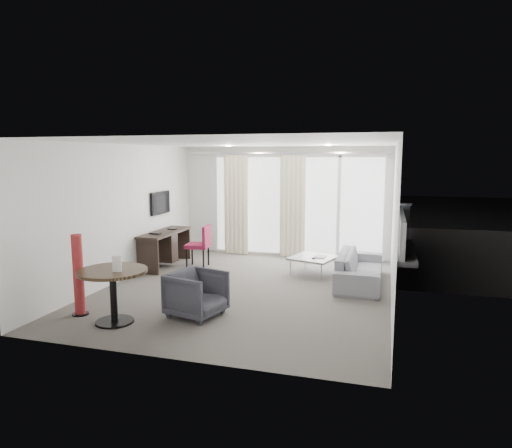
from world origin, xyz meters
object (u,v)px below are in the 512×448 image
(desk_chair, at_px, (197,246))
(tub_armchair, at_px, (197,294))
(red_lamp, at_px, (78,275))
(rattan_chair_a, at_px, (332,234))
(rattan_chair_b, at_px, (350,228))
(sofa, at_px, (360,268))
(round_table, at_px, (114,296))
(desk, at_px, (165,249))
(coffee_table, at_px, (313,266))

(desk_chair, xyz_separation_m, tub_armchair, (1.22, -2.85, -0.11))
(red_lamp, relative_size, rattan_chair_a, 1.39)
(rattan_chair_b, bearing_deg, sofa, -99.83)
(tub_armchair, relative_size, rattan_chair_b, 0.84)
(desk_chair, bearing_deg, rattan_chair_a, 37.21)
(round_table, bearing_deg, desk, 105.27)
(rattan_chair_a, bearing_deg, tub_armchair, -93.82)
(coffee_table, relative_size, rattan_chair_b, 0.91)
(desk, relative_size, coffee_table, 1.99)
(desk_chair, bearing_deg, sofa, -11.44)
(tub_armchair, height_order, sofa, tub_armchair)
(coffee_table, xyz_separation_m, sofa, (0.95, -0.39, 0.11))
(red_lamp, xyz_separation_m, rattan_chair_b, (3.43, 6.84, -0.17))
(desk_chair, bearing_deg, rattan_chair_b, 44.81)
(round_table, bearing_deg, sofa, 43.51)
(rattan_chair_a, bearing_deg, coffee_table, -81.51)
(sofa, bearing_deg, tub_armchair, 138.33)
(tub_armchair, distance_m, rattan_chair_b, 6.63)
(desk_chair, relative_size, red_lamp, 0.74)
(desk, distance_m, rattan_chair_a, 4.17)
(red_lamp, height_order, rattan_chair_a, red_lamp)
(desk_chair, height_order, round_table, desk_chair)
(coffee_table, height_order, sofa, sofa)
(tub_armchair, height_order, coffee_table, tub_armchair)
(red_lamp, bearing_deg, round_table, -12.24)
(rattan_chair_a, xyz_separation_m, rattan_chair_b, (0.34, 1.14, 0.00))
(tub_armchair, bearing_deg, coffee_table, -10.06)
(sofa, xyz_separation_m, rattan_chair_b, (-0.51, 3.91, 0.15))
(red_lamp, bearing_deg, desk, 93.86)
(tub_armchair, distance_m, sofa, 3.35)
(desk_chair, xyz_separation_m, red_lamp, (-0.50, -3.29, 0.16))
(red_lamp, height_order, coffee_table, red_lamp)
(coffee_table, relative_size, rattan_chair_a, 0.92)
(desk_chair, xyz_separation_m, rattan_chair_a, (2.60, 2.41, -0.01))
(sofa, bearing_deg, round_table, 133.51)
(desk_chair, xyz_separation_m, sofa, (3.45, -0.35, -0.16))
(sofa, bearing_deg, rattan_chair_b, 7.49)
(rattan_chair_b, bearing_deg, round_table, -128.72)
(round_table, relative_size, red_lamp, 0.79)
(round_table, distance_m, rattan_chair_b, 7.51)
(round_table, height_order, rattan_chair_a, rattan_chair_a)
(desk_chair, distance_m, coffee_table, 2.52)
(red_lamp, bearing_deg, rattan_chair_b, 63.37)
(desk_chair, relative_size, tub_armchair, 1.22)
(red_lamp, xyz_separation_m, tub_armchair, (1.72, 0.44, -0.27))
(rattan_chair_a, bearing_deg, desk_chair, -126.33)
(sofa, height_order, rattan_chair_a, rattan_chair_a)
(desk_chair, relative_size, round_table, 0.93)
(coffee_table, bearing_deg, rattan_chair_b, 82.95)
(desk, distance_m, coffee_table, 3.22)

